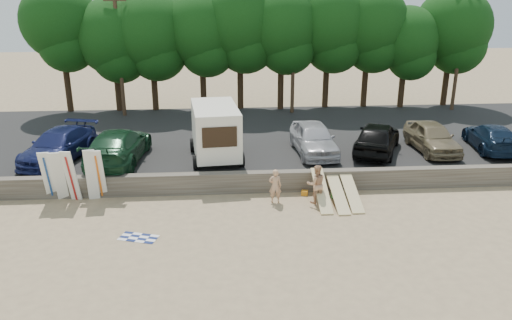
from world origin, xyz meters
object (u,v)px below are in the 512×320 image
Objects in this scene: car_2 at (314,138)px; beachgoer_a at (275,186)px; car_5 at (491,137)px; car_0 at (59,145)px; car_1 at (118,146)px; cooler at (336,194)px; car_3 at (377,137)px; beachgoer_b at (316,184)px; box_trailer at (215,130)px; car_4 at (432,137)px.

car_2 reaches higher than beachgoer_a.
car_5 is at bearing -3.29° from car_2.
car_1 is (3.18, -0.52, 0.08)m from car_0.
car_0 reaches higher than cooler.
car_2 is (10.33, 0.66, -0.02)m from car_1.
car_3 reaches higher than car_0.
car_2 reaches higher than cooler.
car_0 is at bearing -20.07° from beachgoer_a.
beachgoer_b is (9.55, -4.36, -0.67)m from car_1.
car_1 is (-5.02, -0.12, -0.72)m from box_trailer.
car_4 is at bearing -149.27° from beachgoer_a.
car_4 is 12.43× the size of cooler.
box_trailer reaches higher than car_0.
car_1 is 11.39m from cooler.
car_3 is at bearing -3.24° from box_trailer.
cooler is (1.06, 0.47, -0.74)m from beachgoer_b.
car_3 is at bearing -139.14° from beachgoer_a.
car_0 is at bearing 179.98° from car_4.
car_0 is 1.11× the size of car_5.
beachgoer_b is at bearing -178.57° from cooler.
car_1 is 1.17× the size of car_3.
car_1 is at bearing -29.28° from beachgoer_b.
car_1 reaches higher than car_4.
beachgoer_a is 4.20× the size of cooler.
car_1 is at bearing 4.81° from car_0.
car_5 is 11.88m from beachgoer_b.
car_0 is 1.06× the size of car_3.
car_4 is at bearing 9.34° from car_5.
beachgoer_b is (-4.26, -4.85, -0.67)m from car_3.
car_1 is 15.80× the size of cooler.
box_trailer is 2.93× the size of beachgoer_a.
car_4 is 3.41m from car_5.
cooler is (5.59, -4.01, -2.14)m from box_trailer.
car_4 reaches higher than car_0.
car_4 is at bearing -173.04° from car_1.
car_2 is at bearing -171.35° from car_1.
car_0 is 14.54m from cooler.
cooler is at bearing -144.96° from car_4.
car_5 is at bearing 14.21° from car_0.
car_3 is 13.56× the size of cooler.
car_2 reaches higher than car_5.
beachgoer_a is (-9.23, -4.78, -0.71)m from car_4.
beachgoer_a is (2.68, -4.32, -1.50)m from box_trailer.
beachgoer_b is 1.38m from cooler.
car_3 is (16.99, -0.03, 0.08)m from car_0.
car_3 is 6.49m from beachgoer_b.
car_5 is (10.01, -0.07, -0.13)m from car_2.
car_1 reaches higher than cooler.
beachgoer_b reaches higher than beachgoer_a.
box_trailer is at bearing -177.03° from car_2.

